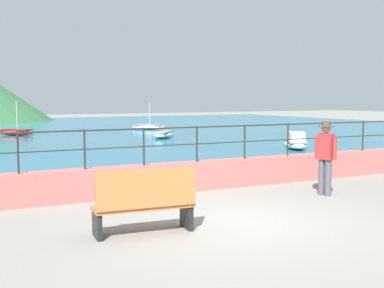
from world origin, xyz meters
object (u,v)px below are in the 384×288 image
at_px(bench_main, 145,202).
at_px(boat_2, 163,134).
at_px(boat_3, 296,143).
at_px(boat_1, 16,132).
at_px(person_walking, 325,154).
at_px(boat_0, 148,127).

distance_m(bench_main, boat_2, 19.14).
distance_m(bench_main, boat_3, 14.32).
distance_m(bench_main, boat_1, 23.00).
relative_size(boat_1, boat_3, 0.95).
bearing_deg(bench_main, boat_3, 41.13).
distance_m(person_walking, boat_1, 22.23).
bearing_deg(person_walking, boat_0, 78.33).
xyz_separation_m(person_walking, boat_3, (5.79, 8.25, -0.65)).
distance_m(person_walking, boat_0, 23.72).
bearing_deg(boat_3, boat_0, 93.81).
height_order(person_walking, boat_2, person_walking).
xyz_separation_m(person_walking, boat_0, (4.80, 23.22, -0.72)).
bearing_deg(boat_3, bench_main, -138.87).
xyz_separation_m(person_walking, boat_1, (-4.22, 21.82, -0.71)).
bearing_deg(boat_1, boat_2, -37.89).
height_order(bench_main, boat_2, bench_main).
distance_m(bench_main, person_walking, 5.15).
distance_m(boat_0, boat_1, 9.13).
height_order(boat_0, boat_2, boat_0).
distance_m(boat_2, boat_3, 8.50).
relative_size(boat_1, boat_2, 1.00).
bearing_deg(boat_2, boat_0, 74.97).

